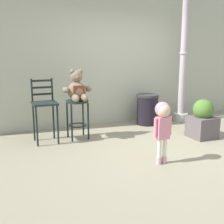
{
  "coord_description": "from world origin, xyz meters",
  "views": [
    {
      "loc": [
        -2.52,
        -3.72,
        1.58
      ],
      "look_at": [
        -0.72,
        0.41,
        0.62
      ],
      "focal_mm": 44.7,
      "sensor_mm": 36.0,
      "label": 1
    }
  ],
  "objects_px": {
    "teddy_bear": "(77,89)",
    "planter_with_shrub": "(203,120)",
    "trash_bin": "(147,109)",
    "child_walking": "(163,119)",
    "bar_stool_with_teddy": "(77,111)",
    "lamppost": "(182,76)",
    "bar_chair_empty": "(44,106)"
  },
  "relations": [
    {
      "from": "trash_bin",
      "to": "lamppost",
      "type": "xyz_separation_m",
      "value": [
        0.89,
        -0.02,
        0.72
      ]
    },
    {
      "from": "trash_bin",
      "to": "bar_chair_empty",
      "type": "bearing_deg",
      "value": -171.1
    },
    {
      "from": "child_walking",
      "to": "planter_with_shrub",
      "type": "height_order",
      "value": "child_walking"
    },
    {
      "from": "child_walking",
      "to": "trash_bin",
      "type": "xyz_separation_m",
      "value": [
        0.97,
        2.05,
        -0.32
      ]
    },
    {
      "from": "lamppost",
      "to": "bar_chair_empty",
      "type": "height_order",
      "value": "lamppost"
    },
    {
      "from": "bar_stool_with_teddy",
      "to": "lamppost",
      "type": "xyz_separation_m",
      "value": [
        2.62,
        0.38,
        0.53
      ]
    },
    {
      "from": "bar_stool_with_teddy",
      "to": "trash_bin",
      "type": "bearing_deg",
      "value": 13.0
    },
    {
      "from": "teddy_bear",
      "to": "lamppost",
      "type": "distance_m",
      "value": 2.65
    },
    {
      "from": "lamppost",
      "to": "bar_chair_empty",
      "type": "relative_size",
      "value": 2.38
    },
    {
      "from": "lamppost",
      "to": "planter_with_shrub",
      "type": "relative_size",
      "value": 3.66
    },
    {
      "from": "teddy_bear",
      "to": "lamppost",
      "type": "relative_size",
      "value": 0.21
    },
    {
      "from": "bar_stool_with_teddy",
      "to": "bar_chair_empty",
      "type": "distance_m",
      "value": 0.6
    },
    {
      "from": "child_walking",
      "to": "lamppost",
      "type": "relative_size",
      "value": 0.34
    },
    {
      "from": "bar_chair_empty",
      "to": "lamppost",
      "type": "bearing_deg",
      "value": 6.09
    },
    {
      "from": "bar_stool_with_teddy",
      "to": "teddy_bear",
      "type": "height_order",
      "value": "teddy_bear"
    },
    {
      "from": "child_walking",
      "to": "trash_bin",
      "type": "distance_m",
      "value": 2.29
    },
    {
      "from": "bar_chair_empty",
      "to": "teddy_bear",
      "type": "bearing_deg",
      "value": -6.14
    },
    {
      "from": "bar_stool_with_teddy",
      "to": "trash_bin",
      "type": "height_order",
      "value": "bar_stool_with_teddy"
    },
    {
      "from": "bar_stool_with_teddy",
      "to": "planter_with_shrub",
      "type": "distance_m",
      "value": 2.35
    },
    {
      "from": "child_walking",
      "to": "lamppost",
      "type": "xyz_separation_m",
      "value": [
        1.86,
        2.03,
        0.4
      ]
    },
    {
      "from": "child_walking",
      "to": "bar_chair_empty",
      "type": "distance_m",
      "value": 2.16
    },
    {
      "from": "bar_stool_with_teddy",
      "to": "child_walking",
      "type": "distance_m",
      "value": 1.82
    },
    {
      "from": "teddy_bear",
      "to": "trash_bin",
      "type": "height_order",
      "value": "teddy_bear"
    },
    {
      "from": "trash_bin",
      "to": "bar_chair_empty",
      "type": "xyz_separation_m",
      "value": [
        -2.32,
        -0.36,
        0.31
      ]
    },
    {
      "from": "child_walking",
      "to": "bar_chair_empty",
      "type": "xyz_separation_m",
      "value": [
        -1.35,
        1.69,
        -0.01
      ]
    },
    {
      "from": "bar_stool_with_teddy",
      "to": "planter_with_shrub",
      "type": "xyz_separation_m",
      "value": [
        2.17,
        -0.88,
        -0.18
      ]
    },
    {
      "from": "bar_stool_with_teddy",
      "to": "teddy_bear",
      "type": "distance_m",
      "value": 0.41
    },
    {
      "from": "bar_stool_with_teddy",
      "to": "teddy_bear",
      "type": "xyz_separation_m",
      "value": [
        -0.0,
        -0.03,
        0.41
      ]
    },
    {
      "from": "bar_chair_empty",
      "to": "planter_with_shrub",
      "type": "relative_size",
      "value": 1.54
    },
    {
      "from": "teddy_bear",
      "to": "planter_with_shrub",
      "type": "bearing_deg",
      "value": -21.58
    },
    {
      "from": "lamppost",
      "to": "bar_chair_empty",
      "type": "bearing_deg",
      "value": -173.91
    },
    {
      "from": "teddy_bear",
      "to": "lamppost",
      "type": "xyz_separation_m",
      "value": [
        2.62,
        0.41,
        0.12
      ]
    }
  ]
}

